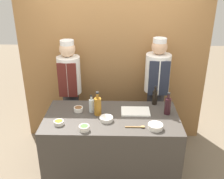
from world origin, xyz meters
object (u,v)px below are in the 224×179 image
(sauce_bowl_red, at_px, (155,126))
(bottle_amber, at_px, (98,106))
(cutting_board, at_px, (135,111))
(chef_left, at_px, (70,90))
(sauce_bowl_green, at_px, (84,128))
(bottle_wine, at_px, (168,106))
(sauce_bowl_orange, at_px, (59,122))
(bottle_soy, at_px, (155,97))
(sauce_bowl_yellow, at_px, (106,119))
(sauce_bowl_brown, at_px, (78,109))
(bottle_clear, at_px, (92,105))
(wooden_spoon, at_px, (137,127))
(chef_right, at_px, (156,91))

(sauce_bowl_red, bearing_deg, bottle_amber, 155.41)
(cutting_board, relative_size, chef_left, 0.21)
(sauce_bowl_green, bearing_deg, bottle_wine, 22.29)
(bottle_wine, bearing_deg, cutting_board, 175.70)
(sauce_bowl_orange, height_order, chef_left, chef_left)
(bottle_soy, bearing_deg, bottle_amber, -157.58)
(sauce_bowl_yellow, height_order, bottle_wine, bottle_wine)
(sauce_bowl_yellow, distance_m, sauce_bowl_brown, 0.42)
(sauce_bowl_brown, distance_m, cutting_board, 0.71)
(cutting_board, xyz_separation_m, bottle_clear, (-0.55, 0.00, 0.08))
(bottle_soy, distance_m, bottle_clear, 0.84)
(cutting_board, height_order, chef_left, chef_left)
(bottle_clear, height_order, wooden_spoon, bottle_clear)
(sauce_bowl_green, relative_size, cutting_board, 0.32)
(bottle_amber, bearing_deg, chef_right, 41.26)
(cutting_board, height_order, bottle_amber, bottle_amber)
(sauce_bowl_red, bearing_deg, sauce_bowl_yellow, 163.89)
(sauce_bowl_brown, distance_m, wooden_spoon, 0.80)
(bottle_wine, relative_size, bottle_clear, 1.26)
(cutting_board, bearing_deg, sauce_bowl_red, -61.89)
(bottle_amber, bearing_deg, cutting_board, 8.64)
(cutting_board, bearing_deg, bottle_amber, -171.36)
(bottle_amber, height_order, wooden_spoon, bottle_amber)
(sauce_bowl_green, relative_size, bottle_amber, 0.37)
(sauce_bowl_orange, relative_size, chef_right, 0.07)
(cutting_board, bearing_deg, chef_left, 145.63)
(cutting_board, bearing_deg, bottle_soy, 41.04)
(cutting_board, xyz_separation_m, bottle_amber, (-0.46, -0.07, 0.11))
(wooden_spoon, bearing_deg, chef_right, 71.27)
(sauce_bowl_green, distance_m, bottle_wine, 1.05)
(sauce_bowl_yellow, bearing_deg, bottle_soy, 35.70)
(sauce_bowl_red, xyz_separation_m, bottle_wine, (0.19, 0.34, 0.08))
(sauce_bowl_brown, distance_m, bottle_amber, 0.28)
(chef_left, xyz_separation_m, chef_right, (1.26, -0.00, 0.01))
(chef_left, distance_m, chef_right, 1.26)
(sauce_bowl_brown, relative_size, chef_right, 0.07)
(bottle_amber, relative_size, chef_right, 0.18)
(sauce_bowl_green, height_order, sauce_bowl_red, same)
(sauce_bowl_orange, bearing_deg, sauce_bowl_yellow, 10.28)
(sauce_bowl_green, relative_size, wooden_spoon, 0.51)
(cutting_board, xyz_separation_m, chef_left, (-0.92, 0.63, -0.01))
(sauce_bowl_yellow, xyz_separation_m, bottle_wine, (0.74, 0.18, 0.08))
(sauce_bowl_yellow, bearing_deg, sauce_bowl_brown, 148.03)
(bottle_wine, relative_size, wooden_spoon, 1.27)
(sauce_bowl_orange, height_order, cutting_board, sauce_bowl_orange)
(cutting_board, distance_m, bottle_wine, 0.40)
(bottle_soy, bearing_deg, chef_right, 79.50)
(bottle_wine, bearing_deg, bottle_clear, 177.93)
(sauce_bowl_orange, height_order, chef_right, chef_right)
(sauce_bowl_orange, distance_m, cutting_board, 0.94)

